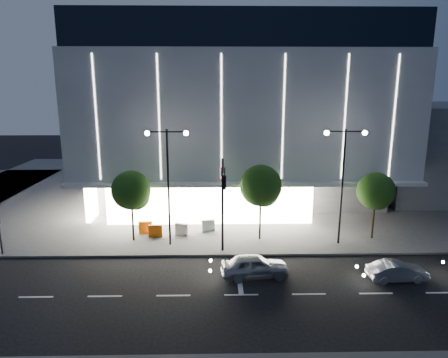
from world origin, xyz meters
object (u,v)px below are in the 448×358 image
at_px(barrier_d, 208,226).
at_px(street_lamp_west, 168,170).
at_px(tree_mid, 261,188).
at_px(car_second, 397,271).
at_px(barrier_c, 155,231).
at_px(tree_right, 376,193).
at_px(car_lead, 255,266).
at_px(barrier_a, 146,227).
at_px(traffic_mast, 223,192).
at_px(tree_left, 132,192).
at_px(street_lamp_east, 343,170).
at_px(barrier_b, 182,229).

bearing_deg(barrier_d, street_lamp_west, -147.70).
distance_m(tree_mid, car_second, 11.13).
bearing_deg(barrier_c, tree_right, -3.64).
bearing_deg(street_lamp_west, car_lead, -40.91).
distance_m(street_lamp_west, barrier_a, 6.30).
bearing_deg(tree_mid, barrier_a, 171.03).
distance_m(traffic_mast, tree_mid, 4.82).
bearing_deg(tree_right, street_lamp_west, -176.36).
bearing_deg(barrier_d, tree_mid, -35.47).
height_order(tree_left, barrier_d, tree_left).
distance_m(street_lamp_east, barrier_a, 16.39).
bearing_deg(car_second, tree_right, -12.96).
distance_m(traffic_mast, barrier_a, 9.24).
xyz_separation_m(traffic_mast, barrier_b, (-3.28, 4.62, -4.38)).
distance_m(car_second, barrier_b, 16.23).
bearing_deg(traffic_mast, barrier_d, 101.68).
bearing_deg(barrier_a, tree_left, -115.05).
height_order(tree_mid, barrier_c, tree_mid).
xyz_separation_m(traffic_mast, street_lamp_west, (-4.00, 2.66, 0.93)).
bearing_deg(barrier_a, tree_mid, -9.46).
bearing_deg(car_second, tree_mid, 44.97).
bearing_deg(car_second, street_lamp_east, 14.29).
bearing_deg(car_second, tree_left, 64.99).
distance_m(car_lead, barrier_a, 11.32).
height_order(tree_mid, tree_right, tree_mid).
relative_size(street_lamp_east, tree_mid, 1.46).
bearing_deg(barrier_b, barrier_a, -166.57).
bearing_deg(traffic_mast, street_lamp_west, 146.35).
bearing_deg(tree_mid, traffic_mast, -129.42).
relative_size(traffic_mast, tree_mid, 1.15).
bearing_deg(car_lead, street_lamp_west, 43.22).
height_order(tree_left, barrier_c, tree_left).
distance_m(traffic_mast, street_lamp_east, 9.43).
relative_size(traffic_mast, barrier_b, 6.43).
relative_size(traffic_mast, street_lamp_east, 0.79).
relative_size(tree_right, barrier_b, 5.01).
bearing_deg(car_second, car_lead, 81.74).
bearing_deg(car_second, street_lamp_west, 64.58).
relative_size(traffic_mast, tree_left, 1.24).
bearing_deg(car_second, barrier_d, 50.30).
xyz_separation_m(barrier_b, barrier_d, (2.15, 0.86, 0.00)).
bearing_deg(street_lamp_east, tree_left, 176.35).
bearing_deg(tree_right, car_second, -98.99).
xyz_separation_m(traffic_mast, tree_mid, (3.03, 3.68, -0.69)).
bearing_deg(car_lead, car_second, -100.15).
bearing_deg(barrier_d, car_lead, -80.80).
relative_size(tree_right, car_lead, 1.26).
bearing_deg(barrier_b, barrier_d, 45.32).
distance_m(traffic_mast, barrier_d, 7.10).
xyz_separation_m(tree_left, barrier_d, (5.84, 1.79, -3.38)).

